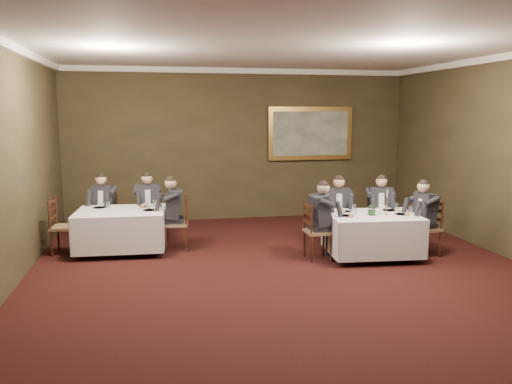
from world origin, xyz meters
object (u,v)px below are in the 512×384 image
object	(u,v)px
chair_main_endright	(425,240)
diner_sec_endright	(176,222)
chair_sec_endleft	(65,238)
chair_sec_backleft	(105,227)
diner_sec_backleft	(104,216)
chair_sec_endright	(177,234)
diner_main_endleft	(318,230)
diner_sec_backright	(148,214)
chair_main_backright	(379,230)
diner_main_backright	(379,219)
table_second	(121,227)
chair_main_backleft	(336,231)
chair_main_endleft	(317,243)
painting	(310,133)
chair_sec_backright	(148,226)
candlestick	(387,205)
table_main	(372,232)
diner_main_endright	(425,227)
diner_main_backleft	(337,220)
centerpiece	(372,208)

from	to	relation	value
chair_main_endright	diner_sec_endright	size ratio (longest dim) A/B	0.74
chair_sec_endleft	chair_sec_backleft	bearing A→B (deg)	147.84
diner_sec_backleft	chair_sec_endright	distance (m)	1.64
diner_main_endleft	diner_sec_backright	xyz separation A→B (m)	(-2.87, 1.92, 0.00)
chair_main_backright	diner_main_backright	world-z (taller)	diner_main_backright
table_second	chair_main_backleft	world-z (taller)	chair_main_backleft
chair_main_backright	chair_main_backleft	bearing A→B (deg)	9.52
chair_main_endleft	chair_main_backleft	bearing A→B (deg)	137.40
diner_sec_endright	painting	world-z (taller)	painting
diner_main_endleft	chair_sec_backright	bearing A→B (deg)	-126.09
candlestick	diner_sec_backright	bearing A→B (deg)	152.70
chair_sec_backleft	chair_sec_backright	distance (m)	0.84
diner_main_endleft	diner_sec_backleft	xyz separation A→B (m)	(-3.71, 1.97, 0.00)
table_main	chair_sec_endleft	distance (m)	5.45
diner_main_backright	chair_main_endleft	size ratio (longest dim) A/B	1.35
chair_sec_endleft	diner_sec_backright	bearing A→B (deg)	122.66
chair_main_endleft	chair_main_endright	xyz separation A→B (m)	(1.94, -0.17, 0.00)
chair_sec_backright	diner_main_endright	bearing A→B (deg)	152.98
diner_main_backleft	diner_main_endleft	size ratio (longest dim) A/B	1.00
chair_main_backleft	centerpiece	xyz separation A→B (m)	(0.30, -0.89, 0.60)
diner_main_endright	chair_sec_backleft	bearing A→B (deg)	61.62
table_second	painting	xyz separation A→B (m)	(4.30, 2.40, 1.55)
chair_main_endright	chair_sec_backright	world-z (taller)	same
diner_main_backright	diner_sec_backright	bearing A→B (deg)	-1.79
diner_sec_backright	centerpiece	bearing A→B (deg)	148.01
diner_main_endright	chair_sec_endleft	size ratio (longest dim) A/B	1.35
diner_sec_backleft	centerpiece	size ratio (longest dim) A/B	5.70
chair_main_endleft	table_second	bearing A→B (deg)	-111.27
diner_main_backright	candlestick	size ratio (longest dim) A/B	2.91
diner_sec_backright	chair_main_backleft	bearing A→B (deg)	157.96
table_main	diner_sec_endright	size ratio (longest dim) A/B	1.22
diner_main_endright	diner_sec_endright	size ratio (longest dim) A/B	1.00
chair_sec_backright	candlestick	bearing A→B (deg)	149.20
diner_main_backright	chair_sec_backright	size ratio (longest dim) A/B	1.35
table_second	chair_sec_backright	bearing A→B (deg)	59.10
chair_main_endright	centerpiece	xyz separation A→B (m)	(-1.01, 0.02, 0.60)
table_second	diner_sec_backleft	world-z (taller)	diner_sec_backleft
chair_main_backleft	diner_sec_endright	xyz separation A→B (m)	(-2.98, 0.35, 0.23)
chair_main_endleft	chair_sec_backright	world-z (taller)	same
chair_sec_backright	centerpiece	distance (m)	4.36
diner_main_backright	diner_main_endright	xyz separation A→B (m)	(0.48, -0.82, 0.00)
diner_main_backleft	chair_sec_backright	size ratio (longest dim) A/B	1.35
chair_main_endleft	diner_sec_backleft	distance (m)	4.20
diner_main_backleft	diner_main_endleft	distance (m)	0.95
chair_sec_backleft	diner_sec_backleft	distance (m)	0.23
diner_main_backleft	candlestick	xyz separation A→B (m)	(0.55, -0.90, 0.42)
chair_sec_backleft	centerpiece	distance (m)	5.12
chair_main_backleft	chair_sec_endright	distance (m)	2.99
chair_main_backright	chair_sec_backright	xyz separation A→B (m)	(-4.31, 1.26, 0.00)
diner_sec_backleft	candlestick	xyz separation A→B (m)	(4.88, -2.14, 0.42)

